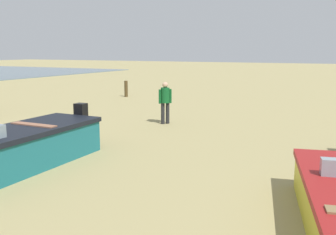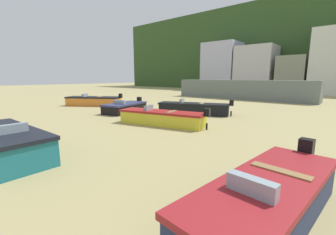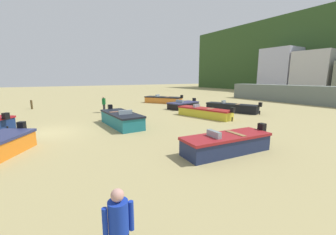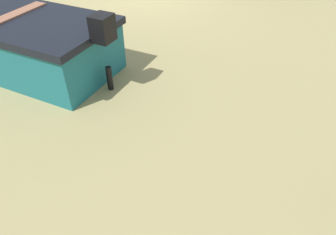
% 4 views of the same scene
% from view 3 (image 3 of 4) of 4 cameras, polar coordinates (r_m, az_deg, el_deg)
% --- Properties ---
extents(ground_plane, '(160.00, 160.00, 0.00)m').
position_cam_3_polar(ground_plane, '(15.15, -29.75, -3.77)').
color(ground_plane, tan).
extents(harbor_pier, '(16.90, 2.40, 2.36)m').
position_cam_3_polar(harbor_pier, '(34.75, 29.23, 5.63)').
color(harbor_pier, slate).
rests_on(harbor_pier, ground).
extents(townhouse_far_left, '(7.06, 6.08, 9.79)m').
position_cam_3_polar(townhouse_far_left, '(55.22, 27.73, 11.00)').
color(townhouse_far_left, '#B2B4CA').
rests_on(townhouse_far_left, ground).
extents(townhouse_left, '(6.80, 5.79, 8.50)m').
position_cam_3_polar(townhouse_left, '(51.75, 34.57, 9.74)').
color(townhouse_left, '#BDBBBB').
rests_on(townhouse_left, ground).
extents(boat_navy_1, '(1.80, 4.63, 1.16)m').
position_cam_3_polar(boat_navy_1, '(10.18, 15.40, -6.72)').
color(boat_navy_1, navy).
rests_on(boat_navy_1, ground).
extents(boat_yellow_2, '(5.36, 2.41, 1.12)m').
position_cam_3_polar(boat_yellow_2, '(18.79, 9.72, 1.33)').
color(boat_yellow_2, gold).
rests_on(boat_yellow_2, ground).
extents(boat_orange_3, '(5.12, 4.08, 1.18)m').
position_cam_3_polar(boat_orange_3, '(28.90, -1.25, 4.76)').
color(boat_orange_3, orange).
rests_on(boat_orange_3, ground).
extents(boat_teal_4, '(4.87, 1.73, 1.28)m').
position_cam_3_polar(boat_teal_4, '(15.53, -12.37, -0.42)').
color(boat_teal_4, '#1D6D79').
rests_on(boat_teal_4, ground).
extents(boat_black_5, '(5.32, 3.06, 1.14)m').
position_cam_3_polar(boat_black_5, '(22.38, 16.73, 2.54)').
color(boat_black_5, black).
rests_on(boat_black_5, ground).
extents(boat_black_6, '(2.45, 4.00, 1.04)m').
position_cam_3_polar(boat_black_6, '(23.88, 4.13, 3.33)').
color(boat_black_6, black).
rests_on(boat_black_6, ground).
extents(mooring_post_near_water, '(0.21, 0.21, 0.98)m').
position_cam_3_polar(mooring_post_near_water, '(27.71, -32.71, 2.92)').
color(mooring_post_near_water, '#4D3B20').
rests_on(mooring_post_near_water, ground).
extents(beach_walker_foreground, '(0.48, 0.48, 1.62)m').
position_cam_3_polar(beach_walker_foreground, '(21.86, -16.80, 3.75)').
color(beach_walker_foreground, '#252628').
rests_on(beach_walker_foreground, ground).
extents(beach_walker_distant, '(0.37, 0.54, 1.62)m').
position_cam_3_polar(beach_walker_distant, '(4.10, -13.04, -26.35)').
color(beach_walker_distant, black).
rests_on(beach_walker_distant, ground).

